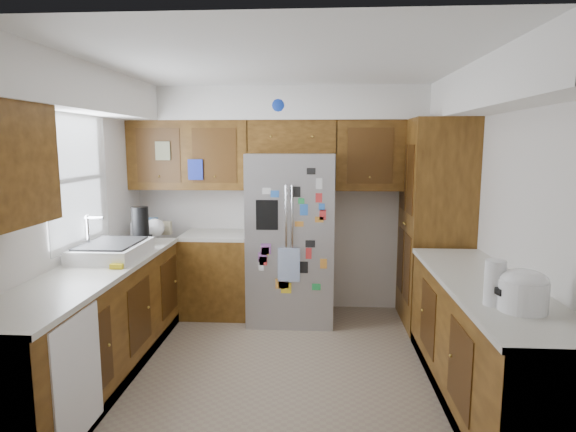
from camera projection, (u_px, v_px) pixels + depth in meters
The scene contains 12 objects.
floor at pixel (283, 368), 4.12m from camera, with size 3.60×3.60×0.00m, color gray.
room_shell at pixel (274, 153), 4.22m from camera, with size 3.64×3.24×2.52m.
left_counter_run at pixel (127, 315), 4.17m from camera, with size 1.36×3.20×0.92m.
right_counter_run at pixel (484, 349), 3.50m from camera, with size 0.63×2.25×0.92m.
pantry at pixel (435, 224), 5.00m from camera, with size 0.60×0.90×2.15m, color #42270C.
fridge at pixel (291, 238), 5.18m from camera, with size 0.90×0.79×1.80m.
bridge_cabinet at pixel (292, 137), 5.24m from camera, with size 0.96×0.34×0.35m, color #42270C.
fridge_top_items at pixel (295, 108), 5.13m from camera, with size 0.67×0.33×0.29m.
sink_assembly at pixel (111, 250), 4.16m from camera, with size 0.52×0.74×0.37m.
left_counter_clutter at pixel (147, 228), 4.89m from camera, with size 0.29×0.81×0.38m.
rice_cooker at pixel (523, 289), 2.83m from camera, with size 0.29×0.28×0.25m.
paper_towel at pixel (495, 283), 2.93m from camera, with size 0.12×0.12×0.28m, color white.
Camera 1 is at (0.29, -3.87, 1.90)m, focal length 30.00 mm.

